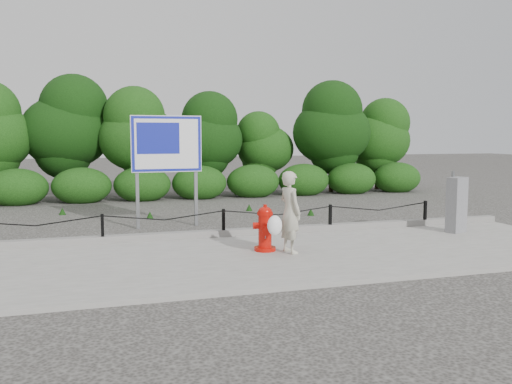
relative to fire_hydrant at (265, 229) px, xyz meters
The scene contains 9 objects.
ground 1.74m from the fire_hydrant, 104.37° to the left, with size 90.00×90.00×0.00m, color #2D2B28.
sidewalk 0.73m from the fire_hydrant, 137.20° to the right, with size 14.00×4.00×0.08m, color gray.
curb 1.75m from the fire_hydrant, 103.96° to the left, with size 14.00×0.22×0.14m, color slate.
chain_barrier 1.67m from the fire_hydrant, 104.37° to the left, with size 10.06×0.06×0.60m.
treeline 10.76m from the fire_hydrant, 96.10° to the left, with size 20.34×3.62×4.53m.
fire_hydrant is the anchor object (origin of this frame).
pedestrian 0.58m from the fire_hydrant, 39.05° to the right, with size 0.72×0.62×1.52m.
utility_cabinet 4.76m from the fire_hydrant, ahead, with size 0.54×0.43×1.37m.
advertising_sign 4.10m from the fire_hydrant, 110.40° to the left, with size 1.70×0.18×2.72m.
Camera 1 is at (-2.68, -11.17, 2.25)m, focal length 38.00 mm.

